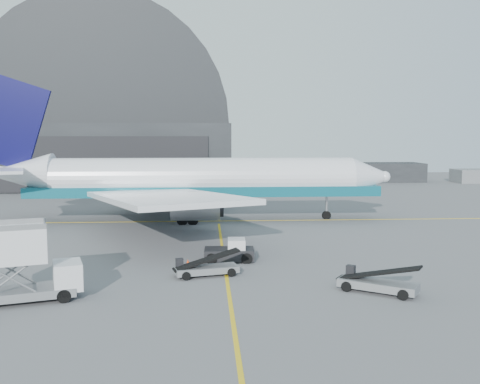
{
  "coord_description": "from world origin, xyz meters",
  "views": [
    {
      "loc": [
        -1.36,
        -41.05,
        9.79
      ],
      "look_at": [
        1.82,
        9.2,
        4.5
      ],
      "focal_mm": 40.0,
      "sensor_mm": 36.0,
      "label": 1
    }
  ],
  "objects": [
    {
      "name": "distant_bldg_a",
      "position": [
        38.0,
        72.0,
        0.0
      ],
      "size": [
        14.0,
        8.0,
        4.0
      ],
      "primitive_type": "cube",
      "color": "black",
      "rests_on": "ground"
    },
    {
      "name": "catering_truck",
      "position": [
        -12.4,
        -9.52,
        2.27
      ],
      "size": [
        6.95,
        4.24,
        4.49
      ],
      "rotation": [
        0.0,
        0.0,
        0.3
      ],
      "color": "slate",
      "rests_on": "ground"
    },
    {
      "name": "belt_loader_b",
      "position": [
        9.3,
        -8.94,
        0.61
      ],
      "size": [
        4.94,
        4.08,
        1.97
      ],
      "rotation": [
        0.0,
        0.0,
        -0.59
      ],
      "color": "slate",
      "rests_on": "ground"
    },
    {
      "name": "hangar",
      "position": [
        -22.0,
        64.95,
        9.54
      ],
      "size": [
        50.0,
        28.3,
        28.0
      ],
      "color": "black",
      "rests_on": "ground"
    },
    {
      "name": "pushback_tug",
      "position": [
        0.51,
        0.23,
        0.67
      ],
      "size": [
        3.95,
        2.41,
        1.79
      ],
      "rotation": [
        0.0,
        0.0,
        -0.04
      ],
      "color": "black",
      "rests_on": "ground"
    },
    {
      "name": "ground",
      "position": [
        0.0,
        0.0,
        0.0
      ],
      "size": [
        200.0,
        200.0,
        0.0
      ],
      "primitive_type": "plane",
      "color": "#565659",
      "rests_on": "ground"
    },
    {
      "name": "airliner",
      "position": [
        -3.51,
        20.77,
        4.71
      ],
      "size": [
        47.95,
        46.49,
        16.83
      ],
      "color": "white",
      "rests_on": "ground"
    },
    {
      "name": "distant_bldg_b",
      "position": [
        55.0,
        68.0,
        0.0
      ],
      "size": [
        8.0,
        6.0,
        2.8
      ],
      "primitive_type": "cube",
      "color": "slate",
      "rests_on": "ground"
    },
    {
      "name": "taxi_lines",
      "position": [
        0.0,
        12.67,
        0.01
      ],
      "size": [
        80.0,
        42.12,
        0.02
      ],
      "color": "yellow",
      "rests_on": "ground"
    },
    {
      "name": "traffic_cone",
      "position": [
        -2.79,
        -1.28,
        0.24
      ],
      "size": [
        0.35,
        0.35,
        0.51
      ],
      "color": "#E53707",
      "rests_on": "ground"
    },
    {
      "name": "belt_loader_a",
      "position": [
        -1.45,
        -4.27,
        0.55
      ],
      "size": [
        4.81,
        2.52,
        1.8
      ],
      "rotation": [
        0.0,
        0.0,
        0.24
      ],
      "color": "slate",
      "rests_on": "ground"
    }
  ]
}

